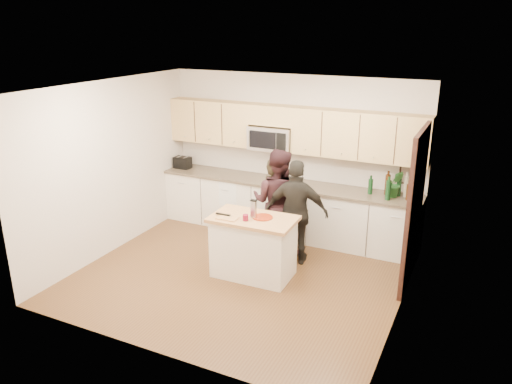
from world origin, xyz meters
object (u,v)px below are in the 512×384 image
at_px(toaster, 183,163).
at_px(woman_right, 296,213).
at_px(woman_center, 277,202).
at_px(island, 253,246).
at_px(woman_left, 276,206).

xyz_separation_m(toaster, woman_right, (2.61, -0.91, -0.24)).
relative_size(woman_center, woman_right, 1.05).
relative_size(island, woman_left, 0.78).
distance_m(island, woman_left, 0.93).
distance_m(island, toaster, 2.78).
distance_m(toaster, woman_right, 2.77).
relative_size(toaster, woman_center, 0.18).
bearing_deg(woman_left, toaster, 3.01).
height_order(island, woman_right, woman_right).
relative_size(woman_left, woman_right, 0.97).
bearing_deg(woman_left, woman_right, 174.35).
xyz_separation_m(woman_left, woman_right, (0.43, -0.21, 0.03)).
distance_m(woman_left, woman_center, 0.07).
xyz_separation_m(island, woman_left, (-0.03, 0.87, 0.33)).
height_order(island, woman_left, woman_left).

